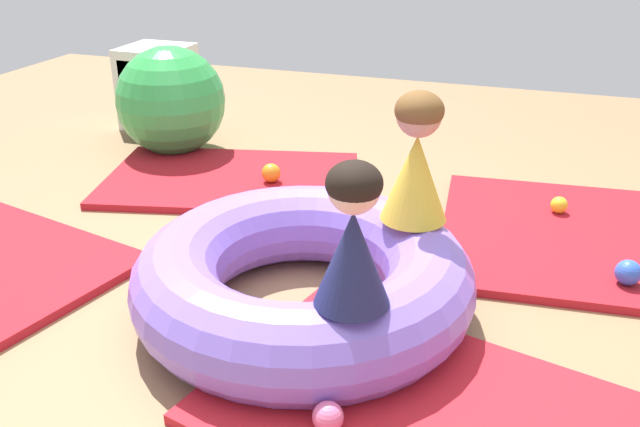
{
  "coord_description": "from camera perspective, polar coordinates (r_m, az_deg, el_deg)",
  "views": [
    {
      "loc": [
        0.85,
        -2.01,
        1.48
      ],
      "look_at": [
        0.07,
        0.3,
        0.35
      ],
      "focal_mm": 38.04,
      "sensor_mm": 36.0,
      "label": 1
    }
  ],
  "objects": [
    {
      "name": "play_ball_orange",
      "position": [
        3.8,
        -4.13,
        3.42
      ],
      "size": [
        0.11,
        0.11,
        0.11
      ],
      "primitive_type": "sphere",
      "color": "orange",
      "rests_on": "gym_mat_near_right"
    },
    {
      "name": "child_in_navy",
      "position": [
        2.02,
        2.79,
        -2.0
      ],
      "size": [
        0.32,
        0.32,
        0.47
      ],
      "rotation": [
        0.0,
        0.0,
        5.16
      ],
      "color": "navy",
      "rests_on": "inflatable_cushion"
    },
    {
      "name": "ground_plane",
      "position": [
        2.63,
        -3.61,
        -9.34
      ],
      "size": [
        8.0,
        8.0,
        0.0
      ],
      "primitive_type": "plane",
      "color": "#93704C"
    },
    {
      "name": "child_in_yellow",
      "position": [
        2.61,
        8.11,
        4.58
      ],
      "size": [
        0.35,
        0.35,
        0.51
      ],
      "rotation": [
        0.0,
        0.0,
        4.26
      ],
      "color": "yellow",
      "rests_on": "inflatable_cushion"
    },
    {
      "name": "gym_mat_near_left",
      "position": [
        3.47,
        22.44,
        -2.05
      ],
      "size": [
        1.57,
        1.38,
        0.04
      ],
      "primitive_type": "cube",
      "rotation": [
        0.0,
        0.0,
        0.09
      ],
      "color": "#B21923",
      "rests_on": "ground"
    },
    {
      "name": "gym_mat_far_right",
      "position": [
        2.21,
        10.24,
        -16.91
      ],
      "size": [
        1.63,
        1.22,
        0.04
      ],
      "primitive_type": "cube",
      "rotation": [
        0.0,
        0.0,
        -0.24
      ],
      "color": "red",
      "rests_on": "ground"
    },
    {
      "name": "play_ball_yellow",
      "position": [
        3.62,
        19.47,
        0.68
      ],
      "size": [
        0.08,
        0.08,
        0.08
      ],
      "primitive_type": "sphere",
      "color": "yellow",
      "rests_on": "gym_mat_near_left"
    },
    {
      "name": "play_ball_green",
      "position": [
        2.46,
        0.75,
        -9.7
      ],
      "size": [
        0.09,
        0.09,
        0.09
      ],
      "primitive_type": "sphere",
      "color": "green",
      "rests_on": "gym_mat_far_right"
    },
    {
      "name": "storage_cube",
      "position": [
        5.0,
        -13.57,
        10.29
      ],
      "size": [
        0.44,
        0.44,
        0.56
      ],
      "color": "silver",
      "rests_on": "ground"
    },
    {
      "name": "play_ball_blue",
      "position": [
        3.06,
        24.5,
        -4.54
      ],
      "size": [
        0.11,
        0.11,
        0.11
      ],
      "primitive_type": "sphere",
      "color": "blue",
      "rests_on": "gym_mat_near_left"
    },
    {
      "name": "inflatable_cushion",
      "position": [
        2.6,
        -1.43,
        -5.44
      ],
      "size": [
        1.3,
        1.3,
        0.34
      ],
      "primitive_type": "torus",
      "color": "#8466E0",
      "rests_on": "ground"
    },
    {
      "name": "exercise_ball_large",
      "position": [
        4.39,
        -12.43,
        9.24
      ],
      "size": [
        0.68,
        0.68,
        0.68
      ],
      "primitive_type": "sphere",
      "color": "green",
      "rests_on": "ground"
    },
    {
      "name": "play_ball_pink",
      "position": [
        2.09,
        0.67,
        -16.74
      ],
      "size": [
        0.09,
        0.09,
        0.09
      ],
      "primitive_type": "sphere",
      "color": "pink",
      "rests_on": "gym_mat_far_right"
    },
    {
      "name": "gym_mat_near_right",
      "position": [
        3.93,
        -7.48,
        2.87
      ],
      "size": [
        1.58,
        1.22,
        0.04
      ],
      "primitive_type": "cube",
      "rotation": [
        0.0,
        0.0,
        0.24
      ],
      "color": "#B21923",
      "rests_on": "ground"
    }
  ]
}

